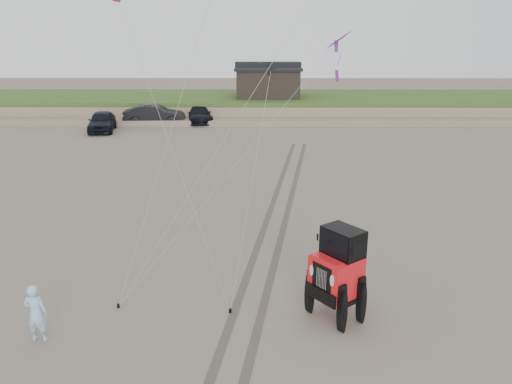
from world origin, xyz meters
TOP-DOWN VIEW (x-y plane):
  - ground at (0.00, 0.00)m, footprint 160.00×160.00m
  - dune_ridge at (0.00, 37.50)m, footprint 160.00×14.25m
  - cabin at (2.00, 37.00)m, footprint 6.40×5.40m
  - truck_a at (-11.78, 27.73)m, footprint 2.72×5.09m
  - truck_b at (-8.09, 30.95)m, footprint 5.44×2.24m
  - truck_c at (-4.26, 31.98)m, footprint 3.05×5.41m
  - jeep at (3.28, -0.54)m, footprint 6.02×5.45m
  - man at (-4.60, -1.68)m, footprint 0.60×0.40m
  - kite_flock at (3.06, 8.16)m, footprint 9.24×2.98m
  - stake_main at (-2.98, -0.05)m, footprint 0.08×0.08m
  - stake_aux at (0.32, -0.31)m, footprint 0.08×0.08m
  - tire_tracks at (2.00, 8.00)m, footprint 5.22×29.74m

SIDE VIEW (x-z plane):
  - ground at x=0.00m, z-range 0.00..0.00m
  - tire_tracks at x=2.00m, z-range 0.00..0.01m
  - stake_main at x=-2.98m, z-range 0.00..0.12m
  - stake_aux at x=0.32m, z-range 0.00..0.12m
  - truck_c at x=-4.26m, z-range 0.00..1.48m
  - man at x=-4.60m, z-range 0.00..1.60m
  - dune_ridge at x=0.00m, z-range -0.04..1.68m
  - truck_a at x=-11.78m, z-range 0.00..1.65m
  - truck_b at x=-8.09m, z-range 0.00..1.75m
  - jeep at x=3.28m, z-range 0.00..2.13m
  - cabin at x=2.00m, z-range 1.56..4.91m
  - kite_flock at x=3.06m, z-range 5.52..11.24m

